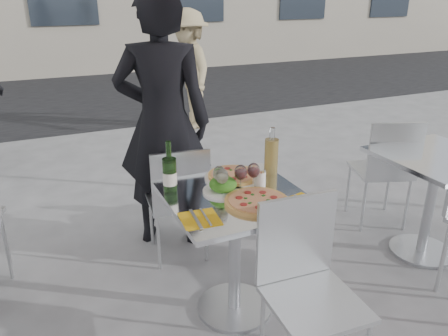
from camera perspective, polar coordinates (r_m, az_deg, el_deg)
name	(u,v)px	position (r m, az deg, el deg)	size (l,w,h in m)	color
ground	(234,308)	(2.74, 1.35, -17.87)	(80.00, 80.00, 0.00)	slate
street_asphalt	(85,94)	(8.62, -17.71, 9.18)	(24.00, 5.00, 0.00)	black
main_table	(235,230)	(2.43, 1.46, -8.04)	(0.72, 0.72, 0.75)	#B7BABF
side_table_right	(434,184)	(3.30, 25.72, -1.93)	(0.72, 0.72, 0.75)	#B7BABF
chair_far	(179,195)	(2.93, -5.93, -3.57)	(0.42, 0.43, 0.84)	silver
chair_near	(306,276)	(2.12, 10.63, -13.75)	(0.43, 0.44, 0.89)	silver
side_chair_rfar	(386,165)	(3.56, 20.45, 0.39)	(0.52, 0.53, 0.89)	silver
woman_diner	(163,123)	(3.07, -7.97, 5.84)	(0.66, 0.44, 1.82)	black
pedestrian_b	(189,70)	(6.00, -4.63, 12.61)	(1.02, 0.59, 1.58)	tan
pizza_near	(257,201)	(2.24, 4.30, -4.35)	(0.33, 0.33, 0.02)	#DEA257
pizza_far	(233,176)	(2.52, 1.21, -1.07)	(0.33, 0.33, 0.03)	white
salad_plate	(223,186)	(2.35, -0.13, -2.33)	(0.22, 0.22, 0.09)	white
wine_bottle	(170,174)	(2.32, -7.10, -0.78)	(0.07, 0.08, 0.29)	#264E1D
carafe	(271,156)	(2.56, 6.19, 1.56)	(0.08, 0.08, 0.29)	tan
sugar_shaker	(260,178)	(2.41, 4.71, -1.28)	(0.06, 0.06, 0.11)	white
wineglass_white_a	(222,177)	(2.27, -0.27, -1.21)	(0.07, 0.07, 0.16)	white
wineglass_white_b	(219,175)	(2.30, -0.61, -0.87)	(0.07, 0.07, 0.16)	white
wineglass_red_a	(241,173)	(2.32, 2.19, -0.70)	(0.07, 0.07, 0.16)	white
wineglass_red_b	(254,171)	(2.35, 3.89, -0.44)	(0.07, 0.07, 0.16)	white
napkin_left	(200,219)	(2.09, -3.19, -6.61)	(0.20, 0.20, 0.01)	gold
napkin_right	(302,203)	(2.28, 10.14, -4.46)	(0.22, 0.22, 0.01)	gold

